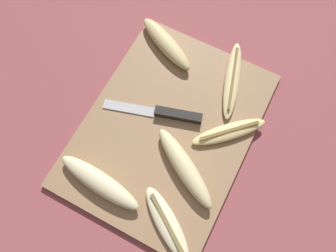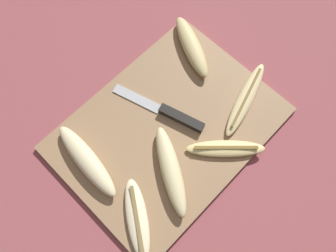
% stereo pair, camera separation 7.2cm
% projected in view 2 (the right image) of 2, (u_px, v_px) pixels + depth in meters
% --- Properties ---
extents(ground_plane, '(4.00, 4.00, 0.00)m').
position_uv_depth(ground_plane, '(168.00, 129.00, 0.74)').
color(ground_plane, '#93474C').
extents(cutting_board, '(0.47, 0.35, 0.01)m').
position_uv_depth(cutting_board, '(168.00, 128.00, 0.73)').
color(cutting_board, '#997551').
rests_on(cutting_board, ground_plane).
extents(knife, '(0.08, 0.22, 0.02)m').
position_uv_depth(knife, '(174.00, 115.00, 0.73)').
color(knife, black).
rests_on(knife, cutting_board).
extents(banana_bright_far, '(0.13, 0.16, 0.02)m').
position_uv_depth(banana_bright_far, '(137.00, 219.00, 0.65)').
color(banana_bright_far, beige).
rests_on(banana_bright_far, cutting_board).
extents(banana_ripe_center, '(0.20, 0.09, 0.02)m').
position_uv_depth(banana_ripe_center, '(246.00, 99.00, 0.74)').
color(banana_ripe_center, beige).
rests_on(banana_ripe_center, cutting_board).
extents(banana_spotted_left, '(0.11, 0.18, 0.03)m').
position_uv_depth(banana_spotted_left, '(192.00, 46.00, 0.78)').
color(banana_spotted_left, '#DBC684').
rests_on(banana_spotted_left, cutting_board).
extents(banana_soft_right, '(0.14, 0.19, 0.03)m').
position_uv_depth(banana_soft_right, '(171.00, 170.00, 0.68)').
color(banana_soft_right, beige).
rests_on(banana_soft_right, cutting_board).
extents(banana_cream_curved, '(0.06, 0.20, 0.03)m').
position_uv_depth(banana_cream_curved, '(87.00, 160.00, 0.68)').
color(banana_cream_curved, beige).
rests_on(banana_cream_curved, cutting_board).
extents(banana_golden_short, '(0.15, 0.15, 0.02)m').
position_uv_depth(banana_golden_short, '(226.00, 149.00, 0.70)').
color(banana_golden_short, '#EDD689').
rests_on(banana_golden_short, cutting_board).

